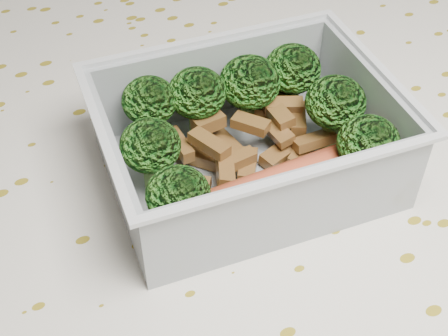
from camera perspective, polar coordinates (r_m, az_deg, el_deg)
name	(u,v)px	position (r m, az deg, el deg)	size (l,w,h in m)	color
dining_table	(223,290)	(0.46, -0.11, -11.13)	(1.40, 0.90, 0.75)	brown
tablecloth	(223,247)	(0.42, -0.12, -7.24)	(1.46, 0.96, 0.19)	white
lunch_container	(247,149)	(0.39, 2.13, 1.77)	(0.19, 0.16, 0.06)	#B4BDC3
broccoli_florets	(246,113)	(0.39, 2.07, 5.01)	(0.16, 0.13, 0.05)	#608C3F
meat_pile	(247,139)	(0.41, 2.13, 2.62)	(0.11, 0.07, 0.03)	brown
sausage	(278,188)	(0.37, 4.93, -1.86)	(0.16, 0.03, 0.03)	#C74D2D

